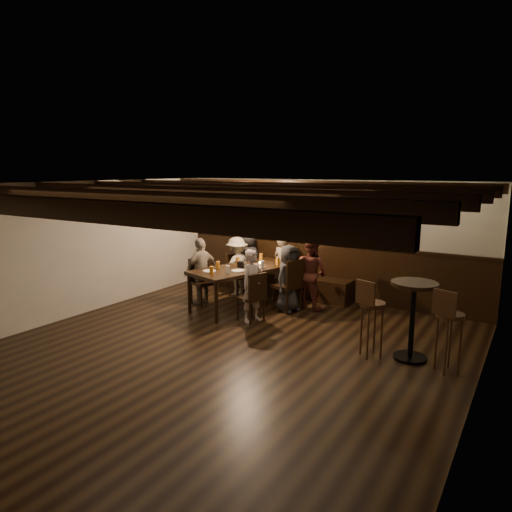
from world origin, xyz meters
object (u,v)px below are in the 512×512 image
Objects in this scene: chair_left_far at (203,290)px; high_top_table at (413,309)px; person_bench_right at (311,273)px; person_left_far at (201,271)px; chair_right_near at (288,295)px; bar_stool_right at (448,341)px; dining_table at (244,270)px; person_left_near at (237,266)px; person_right_near at (289,278)px; person_bench_centre at (283,266)px; bar_stool_left at (371,328)px; chair_right_far at (251,306)px; person_right_far at (253,286)px; chair_left_near at (238,283)px; person_bench_left at (248,260)px.

high_top_table reaches higher than chair_left_far.
person_bench_right is 1.05× the size of person_left_far.
bar_stool_right is at bearing -96.37° from chair_right_near.
dining_table is 3.41m from high_top_table.
dining_table is 1.83× the size of person_left_near.
person_right_near is (1.66, 0.47, 0.35)m from chair_left_far.
person_left_far is at bearing 63.43° from person_bench_centre.
person_left_far is 4.20m from high_top_table.
person_bench_right reaches higher than dining_table.
person_left_near is 1.10× the size of bar_stool_left.
person_left_far is 1.75m from person_right_near.
person_left_far is (-1.41, 0.39, 0.38)m from chair_right_far.
person_left_far reaches higher than chair_left_far.
person_left_near is at bearing 159.75° from high_top_table.
person_bench_centre is at bearing 149.01° from high_top_table.
chair_right_near is 0.96m from person_right_far.
person_bench_left reaches higher than chair_left_near.
person_left_far reaches higher than bar_stool_right.
chair_left_near is 0.88× the size of chair_right_near.
dining_table is 1.27m from person_bench_right.
person_right_far is 1.13× the size of bar_stool_left.
chair_right_far is 0.67× the size of person_left_far.
chair_left_far is 1.44m from chair_right_far.
person_bench_left is 4.91m from bar_stool_right.
chair_right_near is 0.89× the size of bar_stool_left.
chair_left_near is 0.78× the size of bar_stool_right.
person_bench_right is (1.68, -0.00, 0.42)m from chair_left_near.
chair_left_far is 0.96m from person_left_near.
chair_right_far is at bearing 176.15° from high_top_table.
high_top_table is at bearing -97.24° from chair_right_near.
person_bench_centre is 0.91m from person_bench_right.
chair_left_far is 0.81× the size of high_top_table.
chair_right_far is at bearing -32.07° from dining_table.
dining_table is at bearing 135.00° from person_bench_left.
chair_left_near is at bearing 57.93° from chair_right_far.
person_right_near is 3.21m from bar_stool_right.
chair_left_near is at bearing -178.49° from bar_stool_right.
chair_right_near is 0.73× the size of person_bench_right.
chair_right_near is 3.23m from bar_stool_right.
person_bench_centre is 0.95× the size of person_bench_right.
chair_left_far is 4.19m from high_top_table.
dining_table is at bearing 120.96° from person_right_near.
chair_left_far is (-0.24, -0.87, 0.01)m from chair_left_near.
high_top_table is (2.71, -0.18, 0.09)m from person_right_far.
dining_table is 1.05m from person_bench_centre.
bar_stool_left is (3.66, -0.78, -0.23)m from person_left_far.
person_bench_right reaches higher than bar_stool_right.
chair_right_near is at bearing 1.85° from person_right_far.
chair_right_far is 2.28m from bar_stool_left.
person_bench_right is 2.13m from person_left_far.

